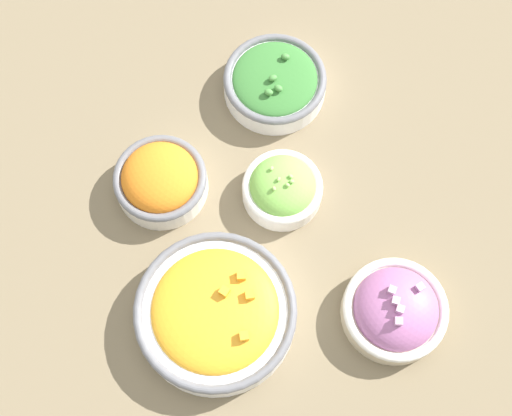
{
  "coord_description": "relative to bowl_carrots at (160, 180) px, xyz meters",
  "views": [
    {
      "loc": [
        -0.31,
        0.12,
        0.94
      ],
      "look_at": [
        0.0,
        0.0,
        0.03
      ],
      "focal_mm": 50.0,
      "sensor_mm": 36.0,
      "label": 1
    }
  ],
  "objects": [
    {
      "name": "bowl_broccoli",
      "position": [
        0.09,
        -0.2,
        -0.0
      ],
      "size": [
        0.15,
        0.15,
        0.05
      ],
      "color": "white",
      "rests_on": "ground_plane"
    },
    {
      "name": "bowl_carrots",
      "position": [
        0.0,
        0.0,
        0.0
      ],
      "size": [
        0.13,
        0.13,
        0.06
      ],
      "color": "silver",
      "rests_on": "ground_plane"
    },
    {
      "name": "bowl_red_onion",
      "position": [
        -0.28,
        -0.23,
        -0.0
      ],
      "size": [
        0.14,
        0.14,
        0.07
      ],
      "color": "beige",
      "rests_on": "ground_plane"
    },
    {
      "name": "bowl_squash",
      "position": [
        -0.2,
        -0.01,
        0.0
      ],
      "size": [
        0.21,
        0.21,
        0.07
      ],
      "color": "white",
      "rests_on": "ground_plane"
    },
    {
      "name": "bowl_lettuce",
      "position": [
        -0.07,
        -0.15,
        -0.0
      ],
      "size": [
        0.11,
        0.11,
        0.06
      ],
      "color": "silver",
      "rests_on": "ground_plane"
    },
    {
      "name": "ground_plane",
      "position": [
        -0.09,
        -0.11,
        -0.03
      ],
      "size": [
        3.0,
        3.0,
        0.0
      ],
      "primitive_type": "plane",
      "color": "#75664C"
    }
  ]
}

